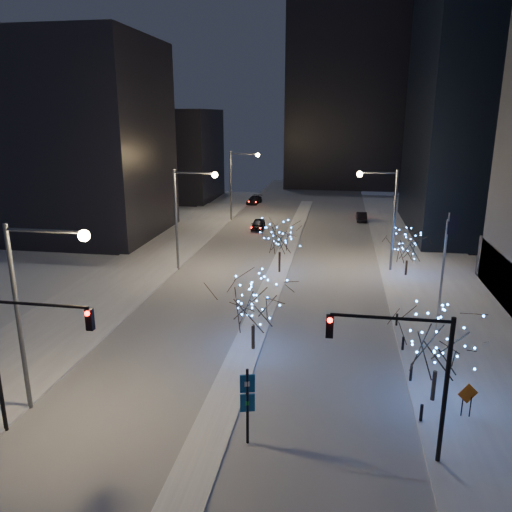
% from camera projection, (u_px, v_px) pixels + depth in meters
% --- Properties ---
extents(ground, '(160.00, 160.00, 0.00)m').
position_uv_depth(ground, '(203.00, 452.00, 22.95)').
color(ground, white).
rests_on(ground, ground).
extents(road, '(20.00, 130.00, 0.02)m').
position_uv_depth(road, '(286.00, 253.00, 56.17)').
color(road, '#A3A8B2').
rests_on(road, ground).
extents(median, '(2.00, 80.00, 0.15)m').
position_uv_depth(median, '(281.00, 265.00, 51.40)').
color(median, white).
rests_on(median, ground).
extents(east_sidewalk, '(10.00, 90.00, 0.15)m').
position_uv_depth(east_sidewalk, '(453.00, 310.00, 39.52)').
color(east_sidewalk, white).
rests_on(east_sidewalk, ground).
extents(west_sidewalk, '(8.00, 90.00, 0.15)m').
position_uv_depth(west_sidewalk, '(110.00, 290.00, 44.14)').
color(west_sidewalk, white).
rests_on(west_sidewalk, ground).
extents(filler_west_near, '(22.00, 18.00, 24.00)m').
position_uv_depth(filler_west_near, '(68.00, 140.00, 62.12)').
color(filler_west_near, black).
rests_on(filler_west_near, ground).
extents(filler_west_far, '(18.00, 16.00, 16.00)m').
position_uv_depth(filler_west_far, '(166.00, 155.00, 91.36)').
color(filler_west_far, black).
rests_on(filler_west_far, ground).
extents(horizon_block, '(24.00, 14.00, 42.00)m').
position_uv_depth(horizon_block, '(346.00, 85.00, 103.61)').
color(horizon_block, black).
rests_on(horizon_block, ground).
extents(street_lamp_w_near, '(4.40, 0.56, 10.00)m').
position_uv_depth(street_lamp_w_near, '(34.00, 294.00, 24.51)').
color(street_lamp_w_near, '#595E66').
rests_on(street_lamp_w_near, ground).
extents(street_lamp_w_mid, '(4.40, 0.56, 10.00)m').
position_uv_depth(street_lamp_w_mid, '(186.00, 206.00, 48.24)').
color(street_lamp_w_mid, '#595E66').
rests_on(street_lamp_w_mid, ground).
extents(street_lamp_w_far, '(4.40, 0.56, 10.00)m').
position_uv_depth(street_lamp_w_far, '(238.00, 176.00, 71.96)').
color(street_lamp_w_far, '#595E66').
rests_on(street_lamp_w_far, ground).
extents(street_lamp_east, '(3.90, 0.56, 10.00)m').
position_uv_depth(street_lamp_east, '(385.00, 207.00, 48.07)').
color(street_lamp_east, '#595E66').
rests_on(street_lamp_east, ground).
extents(traffic_signal_west, '(5.26, 0.43, 7.00)m').
position_uv_depth(traffic_signal_west, '(23.00, 344.00, 23.00)').
color(traffic_signal_west, black).
rests_on(traffic_signal_west, ground).
extents(traffic_signal_east, '(5.26, 0.43, 7.00)m').
position_uv_depth(traffic_signal_east, '(410.00, 364.00, 21.18)').
color(traffic_signal_east, black).
rests_on(traffic_signal_east, ground).
extents(flagpoles, '(1.35, 2.60, 8.00)m').
position_uv_depth(flagpoles, '(445.00, 262.00, 35.89)').
color(flagpoles, silver).
rests_on(flagpoles, east_sidewalk).
extents(bollards, '(0.16, 12.16, 0.90)m').
position_uv_depth(bollards, '(407.00, 357.00, 30.65)').
color(bollards, black).
rests_on(bollards, east_sidewalk).
extents(car_near, '(1.91, 4.32, 1.44)m').
position_uv_depth(car_near, '(258.00, 224.00, 67.53)').
color(car_near, black).
rests_on(car_near, ground).
extents(car_mid, '(1.54, 4.15, 1.36)m').
position_uv_depth(car_mid, '(361.00, 216.00, 73.10)').
color(car_mid, black).
rests_on(car_mid, ground).
extents(car_far, '(2.49, 4.86, 1.35)m').
position_uv_depth(car_far, '(254.00, 200.00, 87.30)').
color(car_far, black).
rests_on(car_far, ground).
extents(holiday_tree_median_near, '(5.34, 5.34, 5.47)m').
position_uv_depth(holiday_tree_median_near, '(253.00, 300.00, 31.93)').
color(holiday_tree_median_near, black).
rests_on(holiday_tree_median_near, median).
extents(holiday_tree_median_far, '(5.51, 5.51, 5.52)m').
position_uv_depth(holiday_tree_median_far, '(280.00, 236.00, 47.97)').
color(holiday_tree_median_far, black).
rests_on(holiday_tree_median_far, median).
extents(holiday_tree_plaza_near, '(5.36, 5.36, 5.52)m').
position_uv_depth(holiday_tree_plaza_near, '(439.00, 341.00, 25.99)').
color(holiday_tree_plaza_near, black).
rests_on(holiday_tree_plaza_near, east_sidewalk).
extents(holiday_tree_plaza_far, '(4.54, 4.54, 4.49)m').
position_uv_depth(holiday_tree_plaza_far, '(408.00, 247.00, 47.28)').
color(holiday_tree_plaza_far, black).
rests_on(holiday_tree_plaza_far, east_sidewalk).
extents(wayfinding_sign, '(0.69, 0.27, 3.88)m').
position_uv_depth(wayfinding_sign, '(247.00, 399.00, 22.95)').
color(wayfinding_sign, black).
rests_on(wayfinding_sign, ground).
extents(construction_sign, '(1.09, 0.41, 1.87)m').
position_uv_depth(construction_sign, '(467.00, 397.00, 25.15)').
color(construction_sign, black).
rests_on(construction_sign, east_sidewalk).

